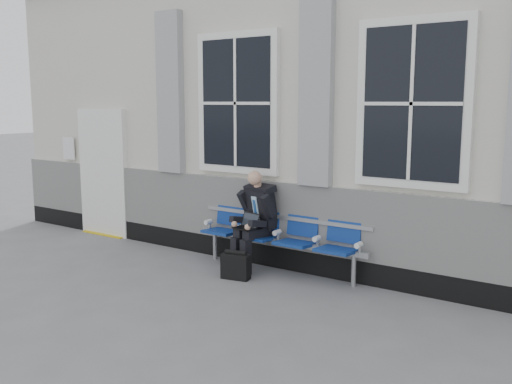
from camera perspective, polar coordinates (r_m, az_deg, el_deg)
The scene contains 5 objects.
ground at distance 6.09m, azimuth 6.62°, elevation -12.97°, with size 70.00×70.00×0.00m, color slate.
station_building at distance 8.87m, azimuth 17.53°, elevation 8.29°, with size 14.40×4.40×4.49m.
bench at distance 7.67m, azimuth 2.40°, elevation -3.95°, with size 2.60×0.47×0.91m.
businessman at distance 7.69m, azimuth -0.11°, elevation -2.44°, with size 0.57×0.76×1.36m.
briefcase at distance 7.43m, azimuth -2.04°, elevation -7.39°, with size 0.39×0.22×0.38m.
Camera 1 is at (2.63, -5.00, 2.27)m, focal length 40.00 mm.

